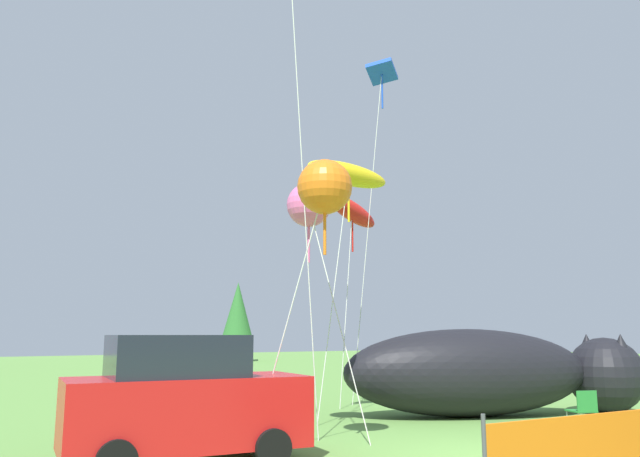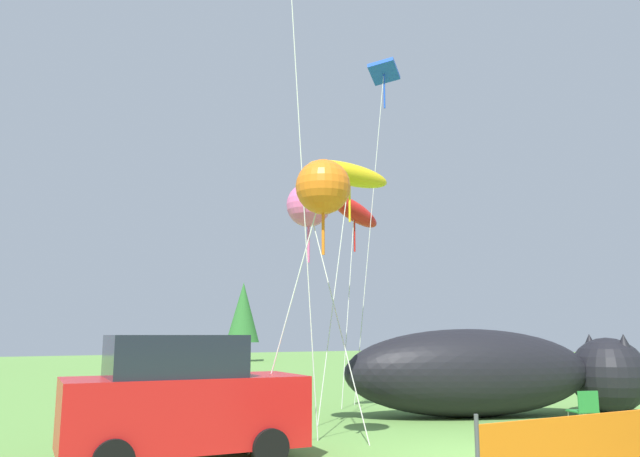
{
  "view_description": "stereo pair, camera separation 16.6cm",
  "coord_description": "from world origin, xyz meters",
  "px_view_note": "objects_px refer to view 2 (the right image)",
  "views": [
    {
      "loc": [
        -8.81,
        -7.79,
        2.11
      ],
      "look_at": [
        -1.0,
        4.0,
        4.52
      ],
      "focal_mm": 35.0,
      "sensor_mm": 36.0,
      "label": 1
    },
    {
      "loc": [
        -8.67,
        -7.88,
        2.11
      ],
      "look_at": [
        -1.0,
        4.0,
        4.52
      ],
      "focal_mm": 35.0,
      "sensor_mm": 36.0,
      "label": 2
    }
  ],
  "objects_px": {
    "kite_orange_flower": "(323,187)",
    "kite_red_lizard": "(354,212)",
    "inflatable_cat": "(494,376)",
    "kite_yellow_hero": "(349,175)",
    "kite_blue_box": "(383,79)",
    "folding_chair": "(585,408)",
    "kite_pink_octopus": "(309,205)",
    "parked_car": "(182,400)"
  },
  "relations": [
    {
      "from": "folding_chair",
      "to": "kite_orange_flower",
      "type": "distance_m",
      "value": 7.66
    },
    {
      "from": "kite_yellow_hero",
      "to": "kite_blue_box",
      "type": "bearing_deg",
      "value": 36.77
    },
    {
      "from": "kite_blue_box",
      "to": "parked_car",
      "type": "bearing_deg",
      "value": -148.76
    },
    {
      "from": "kite_pink_octopus",
      "to": "kite_red_lizard",
      "type": "bearing_deg",
      "value": 44.3
    },
    {
      "from": "kite_yellow_hero",
      "to": "parked_car",
      "type": "bearing_deg",
      "value": -152.15
    },
    {
      "from": "kite_orange_flower",
      "to": "kite_red_lizard",
      "type": "distance_m",
      "value": 8.22
    },
    {
      "from": "parked_car",
      "to": "kite_red_lizard",
      "type": "relative_size",
      "value": 0.62
    },
    {
      "from": "kite_blue_box",
      "to": "kite_red_lizard",
      "type": "distance_m",
      "value": 4.8
    },
    {
      "from": "kite_red_lizard",
      "to": "kite_pink_octopus",
      "type": "xyz_separation_m",
      "value": [
        -4.35,
        -4.24,
        -1.02
      ]
    },
    {
      "from": "folding_chair",
      "to": "inflatable_cat",
      "type": "relative_size",
      "value": 0.11
    },
    {
      "from": "kite_blue_box",
      "to": "kite_orange_flower",
      "type": "height_order",
      "value": "kite_blue_box"
    },
    {
      "from": "parked_car",
      "to": "folding_chair",
      "type": "relative_size",
      "value": 4.58
    },
    {
      "from": "folding_chair",
      "to": "inflatable_cat",
      "type": "bearing_deg",
      "value": 14.01
    },
    {
      "from": "kite_blue_box",
      "to": "kite_orange_flower",
      "type": "distance_m",
      "value": 10.43
    },
    {
      "from": "kite_blue_box",
      "to": "kite_pink_octopus",
      "type": "height_order",
      "value": "kite_blue_box"
    },
    {
      "from": "folding_chair",
      "to": "inflatable_cat",
      "type": "distance_m",
      "value": 3.01
    },
    {
      "from": "folding_chair",
      "to": "kite_pink_octopus",
      "type": "distance_m",
      "value": 7.53
    },
    {
      "from": "kite_pink_octopus",
      "to": "kite_yellow_hero",
      "type": "xyz_separation_m",
      "value": [
        2.3,
        1.64,
        1.39
      ]
    },
    {
      "from": "folding_chair",
      "to": "kite_orange_flower",
      "type": "relative_size",
      "value": 0.17
    },
    {
      "from": "kite_red_lizard",
      "to": "kite_yellow_hero",
      "type": "height_order",
      "value": "kite_yellow_hero"
    },
    {
      "from": "kite_blue_box",
      "to": "kite_orange_flower",
      "type": "relative_size",
      "value": 2.08
    },
    {
      "from": "parked_car",
      "to": "inflatable_cat",
      "type": "bearing_deg",
      "value": 15.9
    },
    {
      "from": "kite_blue_box",
      "to": "kite_pink_octopus",
      "type": "xyz_separation_m",
      "value": [
        -5.42,
        -3.97,
        -5.69
      ]
    },
    {
      "from": "kite_red_lizard",
      "to": "kite_pink_octopus",
      "type": "bearing_deg",
      "value": -135.7
    },
    {
      "from": "kite_blue_box",
      "to": "kite_orange_flower",
      "type": "xyz_separation_m",
      "value": [
        -6.32,
        -5.94,
        -5.79
      ]
    },
    {
      "from": "inflatable_cat",
      "to": "kite_orange_flower",
      "type": "height_order",
      "value": "kite_orange_flower"
    },
    {
      "from": "parked_car",
      "to": "kite_yellow_hero",
      "type": "relative_size",
      "value": 0.61
    },
    {
      "from": "folding_chair",
      "to": "kite_pink_octopus",
      "type": "relative_size",
      "value": 0.16
    },
    {
      "from": "kite_red_lizard",
      "to": "kite_blue_box",
      "type": "bearing_deg",
      "value": -14.36
    },
    {
      "from": "kite_blue_box",
      "to": "kite_pink_octopus",
      "type": "distance_m",
      "value": 8.8
    },
    {
      "from": "parked_car",
      "to": "folding_chair",
      "type": "distance_m",
      "value": 8.8
    },
    {
      "from": "kite_yellow_hero",
      "to": "folding_chair",
      "type": "bearing_deg",
      "value": -56.46
    },
    {
      "from": "parked_car",
      "to": "folding_chair",
      "type": "bearing_deg",
      "value": -2.93
    },
    {
      "from": "inflatable_cat",
      "to": "kite_yellow_hero",
      "type": "bearing_deg",
      "value": 178.03
    },
    {
      "from": "inflatable_cat",
      "to": "kite_blue_box",
      "type": "distance_m",
      "value": 10.41
    },
    {
      "from": "inflatable_cat",
      "to": "parked_car",
      "type": "bearing_deg",
      "value": -148.36
    },
    {
      "from": "kite_orange_flower",
      "to": "kite_yellow_hero",
      "type": "xyz_separation_m",
      "value": [
        3.21,
        3.61,
        1.48
      ]
    },
    {
      "from": "kite_red_lizard",
      "to": "kite_pink_octopus",
      "type": "distance_m",
      "value": 6.16
    },
    {
      "from": "parked_car",
      "to": "kite_pink_octopus",
      "type": "xyz_separation_m",
      "value": [
        3.31,
        1.32,
        3.94
      ]
    },
    {
      "from": "kite_pink_octopus",
      "to": "kite_yellow_hero",
      "type": "distance_m",
      "value": 3.15
    },
    {
      "from": "inflatable_cat",
      "to": "kite_pink_octopus",
      "type": "distance_m",
      "value": 6.98
    },
    {
      "from": "folding_chair",
      "to": "kite_orange_flower",
      "type": "xyz_separation_m",
      "value": [
        -6.23,
        0.95,
        4.34
      ]
    }
  ]
}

